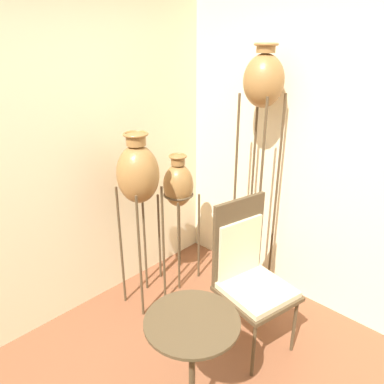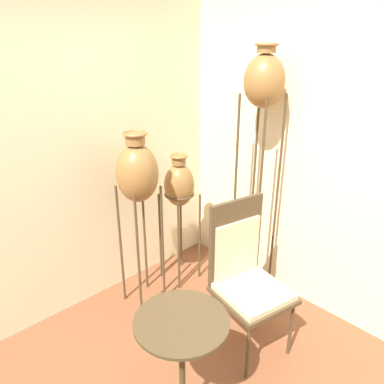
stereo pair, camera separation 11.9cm
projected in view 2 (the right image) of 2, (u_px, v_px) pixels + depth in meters
name	position (u px, v px, depth m)	size (l,w,h in m)	color
wall_back	(30.00, 156.00, 2.61)	(7.28, 0.06, 2.70)	beige
wall_right	(371.00, 159.00, 2.56)	(0.06, 7.28, 2.70)	beige
vase_stand_tall	(264.00, 90.00, 2.73)	(0.30, 0.30, 2.08)	#473823
vase_stand_medium	(137.00, 175.00, 2.82)	(0.32, 0.32, 1.48)	#473823
vase_stand_short	(179.00, 187.00, 3.23)	(0.28, 0.28, 1.21)	#473823
chair	(245.00, 272.00, 2.62)	(0.55, 0.55, 1.11)	#473823
side_table	(182.00, 351.00, 2.02)	(0.51, 0.51, 0.76)	#473823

